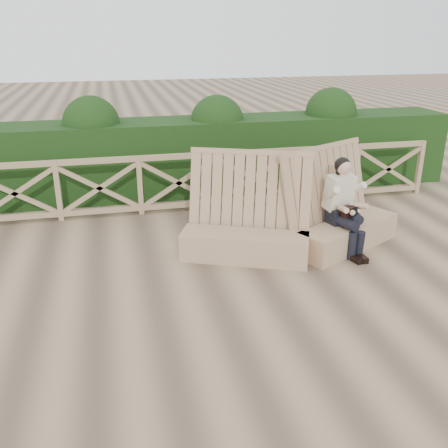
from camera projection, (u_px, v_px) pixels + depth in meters
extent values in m
plane|color=brown|center=(220.00, 303.00, 6.25)|extent=(60.00, 60.00, 0.00)
cube|color=#9A7658|center=(245.00, 246.00, 7.38)|extent=(1.91, 1.19, 0.41)
cube|color=#9A7658|center=(248.00, 204.00, 7.42)|extent=(1.89, 1.13, 1.53)
cube|color=#9A7658|center=(348.00, 235.00, 7.79)|extent=(1.89, 1.30, 0.41)
cube|color=#9A7658|center=(337.00, 196.00, 7.78)|extent=(1.86, 1.25, 1.53)
cube|color=black|center=(340.00, 215.00, 7.68)|extent=(0.44, 0.36, 0.23)
cube|color=beige|center=(339.00, 192.00, 7.59)|extent=(0.48, 0.40, 0.56)
sphere|color=tan|center=(344.00, 167.00, 7.40)|extent=(0.27, 0.27, 0.22)
sphere|color=black|center=(342.00, 165.00, 7.43)|extent=(0.29, 0.29, 0.24)
cylinder|color=black|center=(344.00, 222.00, 7.46)|extent=(0.27, 0.51, 0.16)
cylinder|color=black|center=(352.00, 215.00, 7.53)|extent=(0.27, 0.52, 0.18)
cylinder|color=black|center=(352.00, 246.00, 7.38)|extent=(0.15, 0.15, 0.41)
cylinder|color=black|center=(360.00, 245.00, 7.41)|extent=(0.15, 0.15, 0.41)
cube|color=black|center=(355.00, 259.00, 7.36)|extent=(0.15, 0.27, 0.08)
cube|color=black|center=(362.00, 258.00, 7.39)|extent=(0.15, 0.27, 0.08)
cube|color=black|center=(350.00, 212.00, 7.49)|extent=(0.31, 0.23, 0.19)
cube|color=black|center=(356.00, 212.00, 7.32)|extent=(0.09, 0.11, 0.13)
cube|color=#826A4B|center=(178.00, 156.00, 9.05)|extent=(10.10, 0.07, 0.10)
cube|color=#826A4B|center=(179.00, 205.00, 9.38)|extent=(10.10, 0.07, 0.10)
cube|color=black|center=(170.00, 157.00, 10.24)|extent=(12.00, 1.20, 1.50)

